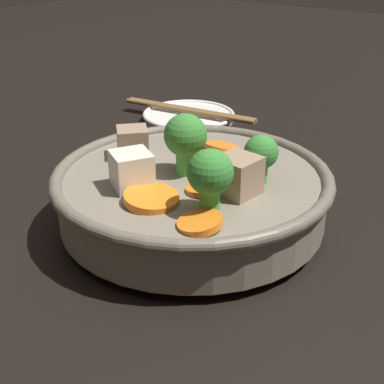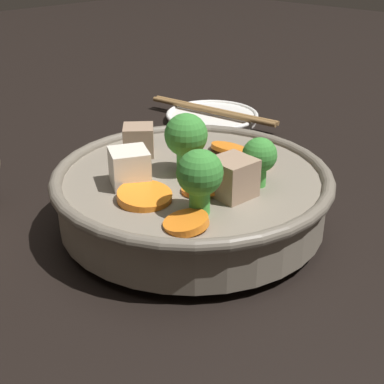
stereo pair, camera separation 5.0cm
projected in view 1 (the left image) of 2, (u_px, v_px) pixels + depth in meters
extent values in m
plane|color=black|center=(192.00, 225.00, 0.51)|extent=(3.00, 3.00, 0.00)
cylinder|color=slate|center=(192.00, 221.00, 0.51)|extent=(0.14, 0.14, 0.01)
cylinder|color=slate|center=(192.00, 196.00, 0.50)|extent=(0.25, 0.25, 0.04)
torus|color=#685F52|center=(192.00, 175.00, 0.49)|extent=(0.26, 0.26, 0.01)
cylinder|color=brown|center=(192.00, 187.00, 0.50)|extent=(0.23, 0.23, 0.02)
cylinder|color=orange|center=(206.00, 189.00, 0.46)|extent=(0.04, 0.04, 0.01)
cylinder|color=orange|center=(200.00, 223.00, 0.41)|extent=(0.05, 0.05, 0.01)
cylinder|color=orange|center=(151.00, 199.00, 0.44)|extent=(0.05, 0.05, 0.01)
cylinder|color=orange|center=(224.00, 174.00, 0.49)|extent=(0.05, 0.05, 0.01)
cylinder|color=orange|center=(243.00, 159.00, 0.52)|extent=(0.06, 0.05, 0.01)
cylinder|color=orange|center=(222.00, 147.00, 0.55)|extent=(0.04, 0.04, 0.01)
cylinder|color=green|center=(183.00, 163.00, 0.49)|extent=(0.02, 0.02, 0.02)
sphere|color=#388433|center=(182.00, 136.00, 0.47)|extent=(0.04, 0.04, 0.04)
cylinder|color=green|center=(210.00, 200.00, 0.42)|extent=(0.02, 0.02, 0.02)
sphere|color=#388433|center=(210.00, 172.00, 0.41)|extent=(0.04, 0.04, 0.04)
cylinder|color=green|center=(260.00, 173.00, 0.47)|extent=(0.01, 0.01, 0.02)
sphere|color=#388433|center=(261.00, 152.00, 0.46)|extent=(0.03, 0.03, 0.03)
cube|color=#9E7F66|center=(130.00, 143.00, 0.52)|extent=(0.04, 0.04, 0.03)
cube|color=silver|center=(132.00, 170.00, 0.46)|extent=(0.04, 0.04, 0.03)
cube|color=#9E7F66|center=(238.00, 175.00, 0.45)|extent=(0.04, 0.04, 0.03)
cylinder|color=white|center=(189.00, 118.00, 0.79)|extent=(0.13, 0.13, 0.01)
torus|color=white|center=(189.00, 114.00, 0.79)|extent=(0.14, 0.14, 0.01)
cylinder|color=olive|center=(190.00, 109.00, 0.79)|extent=(0.04, 0.21, 0.01)
cylinder|color=olive|center=(187.00, 111.00, 0.78)|extent=(0.04, 0.21, 0.01)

